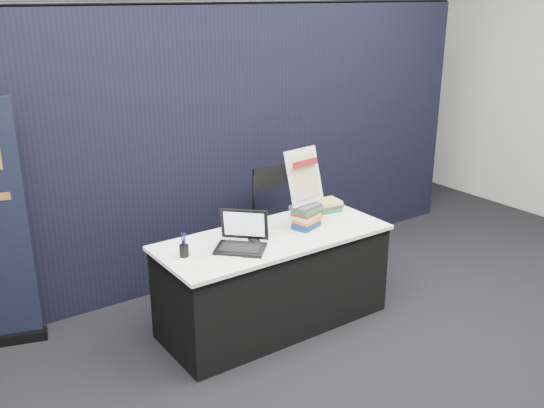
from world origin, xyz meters
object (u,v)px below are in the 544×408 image
(book_stack_tall, at_px, (306,216))
(stacking_chair, at_px, (288,223))
(laptop, at_px, (237,240))
(info_sign, at_px, (304,177))
(book_stack_short, at_px, (328,205))
(display_table, at_px, (274,280))

(book_stack_tall, bearing_deg, stacking_chair, 68.62)
(laptop, distance_m, info_sign, 0.74)
(laptop, distance_m, book_stack_short, 1.08)
(book_stack_short, bearing_deg, book_stack_tall, -152.58)
(display_table, distance_m, book_stack_tall, 0.56)
(book_stack_tall, xyz_separation_m, book_stack_short, (0.39, 0.20, -0.05))
(laptop, bearing_deg, display_table, 51.31)
(display_table, relative_size, book_stack_tall, 7.36)
(laptop, distance_m, book_stack_tall, 0.66)
(display_table, bearing_deg, laptop, -173.04)
(laptop, height_order, book_stack_short, laptop)
(display_table, distance_m, laptop, 0.57)
(book_stack_tall, xyz_separation_m, info_sign, (0.00, 0.03, 0.31))
(display_table, distance_m, stacking_chair, 0.72)
(book_stack_short, relative_size, stacking_chair, 0.23)
(book_stack_tall, distance_m, info_sign, 0.31)
(book_stack_tall, bearing_deg, info_sign, 90.00)
(book_stack_short, bearing_deg, stacking_chair, 125.02)
(book_stack_tall, height_order, stacking_chair, stacking_chair)
(display_table, distance_m, info_sign, 0.84)
(book_stack_short, bearing_deg, laptop, -167.25)
(laptop, xyz_separation_m, info_sign, (0.66, 0.06, 0.34))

